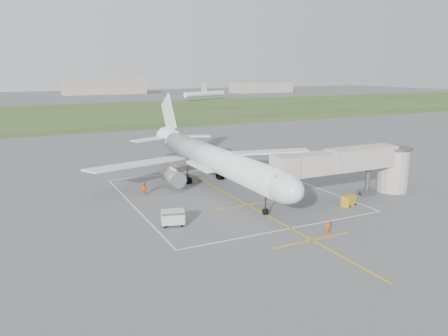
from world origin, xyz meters
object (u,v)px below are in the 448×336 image
ramp_worker_nose (328,228)px  airliner (214,159)px  jet_bridge (357,165)px  gpu_unit (349,201)px  baggage_cart (173,218)px  ramp_worker_wing (144,188)px

ramp_worker_nose → airliner: bearing=76.0°
jet_bridge → ramp_worker_nose: size_ratio=13.49×
airliner → gpu_unit: airliner is taller
jet_bridge → baggage_cart: 27.83m
gpu_unit → ramp_worker_nose: size_ratio=1.24×
gpu_unit → ramp_worker_nose: 11.97m
jet_bridge → baggage_cart: size_ratio=7.69×
ramp_worker_nose → ramp_worker_wing: size_ratio=0.92×
airliner → ramp_worker_wing: size_ratio=24.66×
airliner → ramp_worker_nose: bearing=-84.4°
gpu_unit → ramp_worker_wing: size_ratio=1.14×
baggage_cart → ramp_worker_wing: size_ratio=1.60×
jet_bridge → baggage_cart: jet_bridge is taller
gpu_unit → ramp_worker_wing: (-23.00, 17.60, 0.25)m
airliner → baggage_cart: 18.54m
baggage_cart → ramp_worker_nose: (14.25, -10.54, -0.10)m
airliner → baggage_cart: bearing=-130.5°
jet_bridge → ramp_worker_nose: (-13.32, -10.14, -3.88)m
gpu_unit → baggage_cart: bearing=155.7°
baggage_cart → ramp_worker_wing: bearing=102.3°
jet_bridge → gpu_unit: (-3.79, -2.89, -4.05)m
jet_bridge → ramp_worker_wing: 30.80m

